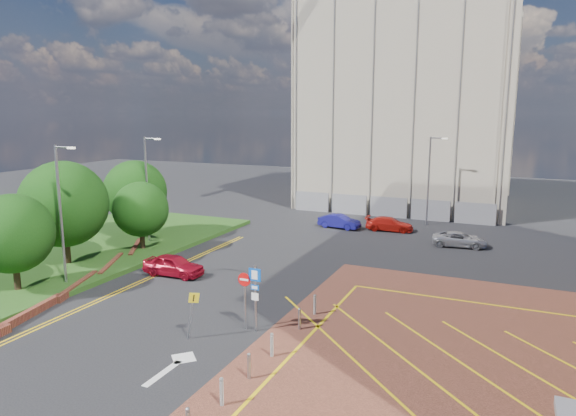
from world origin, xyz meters
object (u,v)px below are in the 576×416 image
Objects in this scene: tree_c at (141,209)px; lamp_left_near at (61,209)px; warning_sign at (192,309)px; tree_b at (64,204)px; car_blue_back at (339,221)px; lamp_left_far at (148,185)px; sign_cluster at (251,291)px; car_red_back at (389,224)px; tree_d at (135,192)px; car_red_left at (174,265)px; lamp_back at (430,177)px; car_silver_back at (460,239)px; tree_a at (13,234)px.

lamp_left_near is (1.08, -8.00, 1.47)m from tree_c.
lamp_left_near reaches higher than warning_sign.
lamp_left_near is (3.08, -3.00, 0.42)m from tree_b.
tree_b is 1.81× the size of car_blue_back.
lamp_left_far is 2.50× the size of sign_cluster.
sign_cluster is 22.74m from car_blue_back.
car_red_back is (14.94, 14.25, -2.60)m from tree_c.
lamp_left_near reaches higher than sign_cluster.
car_blue_back is (11.57, 11.47, -4.05)m from lamp_left_far.
car_red_left is at bearing -38.21° from tree_d.
warning_sign is at bearing -141.04° from car_red_left.
lamp_left_near is 30.80m from lamp_back.
car_silver_back is (21.99, 9.09, -4.10)m from lamp_left_far.
tree_b is at bearing 98.15° from car_red_left.
tree_d is 11.76m from lamp_left_near.
tree_d is 11.19m from car_red_left.
tree_c is 1.25× the size of car_red_left.
sign_cluster is 1.42× the size of warning_sign.
tree_a is 0.80× the size of tree_b.
car_red_left is 1.05× the size of car_blue_back.
lamp_left_near reaches higher than car_red_left.
car_red_left reaches higher than car_blue_back.
warning_sign is at bearing -43.23° from tree_d.
tree_c is (0.50, 10.00, -0.31)m from tree_a.
tree_b is at bearing 133.88° from car_red_back.
tree_d is 21.43m from car_red_back.
car_blue_back is at bearing 92.79° from warning_sign.
tree_c is 23.95m from car_silver_back.
car_silver_back is at bearing 27.77° from tree_c.
tree_c is 2.65m from lamp_left_far.
lamp_back is at bearing -31.59° from car_red_left.
lamp_left_far is (2.08, -1.00, 0.79)m from tree_d.
tree_d is at bearing 110.35° from lamp_left_near.
lamp_back is 5.93m from car_red_back.
lamp_left_far reaches higher than car_red_left.
tree_a reaches higher than car_red_left.
tree_d is (-3.00, 3.00, 0.68)m from tree_c.
tree_b is 2.99× the size of warning_sign.
tree_a is at bearing 134.77° from car_red_left.
car_blue_back is (12.65, 18.47, -3.62)m from tree_b.
lamp_back is (20.58, 15.00, 0.49)m from tree_d.
lamp_back is 1.97× the size of car_silver_back.
tree_a is at bearing -92.86° from tree_c.
tree_b reaches higher than warning_sign.
sign_cluster is 0.78× the size of car_red_back.
lamp_back is (18.50, 16.00, -0.30)m from lamp_left_far.
car_blue_back is (-6.93, -4.53, -3.75)m from lamp_back.
lamp_left_far is at bearing 46.15° from car_red_left.
lamp_back is 3.55× the size of warning_sign.
car_silver_back is (21.07, 11.09, -2.63)m from tree_c.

